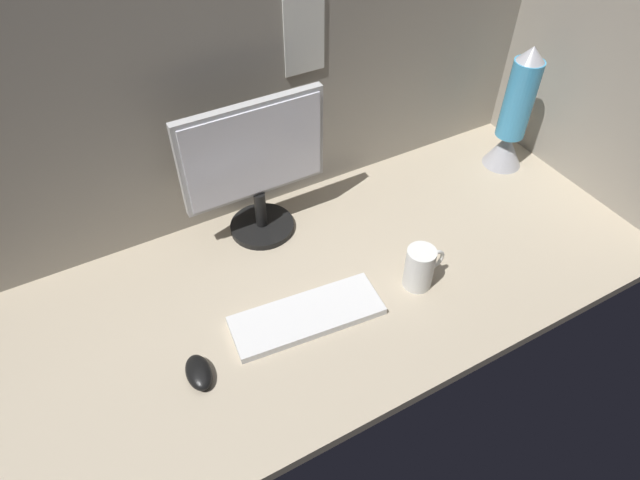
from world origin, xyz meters
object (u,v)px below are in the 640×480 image
monitor (255,166)px  lava_lamp (514,119)px  mug_ceramic_white (420,267)px  mouse (199,372)px  keyboard (307,316)px

monitor → lava_lamp: bearing=-6.9°
monitor → mug_ceramic_white: monitor is taller
mouse → mug_ceramic_white: size_ratio=0.80×
mug_ceramic_white → keyboard: bearing=172.9°
mug_ceramic_white → lava_lamp: size_ratio=0.30×
keyboard → lava_lamp: 89.85cm
lava_lamp → mug_ceramic_white: bearing=-152.1°
mouse → lava_lamp: 117.73cm
monitor → lava_lamp: same height
mug_ceramic_white → lava_lamp: lava_lamp is taller
mug_ceramic_white → lava_lamp: 62.65cm
keyboard → mouse: (-28.55, -2.86, 0.70)cm
keyboard → mug_ceramic_white: bearing=-1.2°
mouse → lava_lamp: (113.36, 28.04, 14.98)cm
mouse → keyboard: bearing=9.3°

